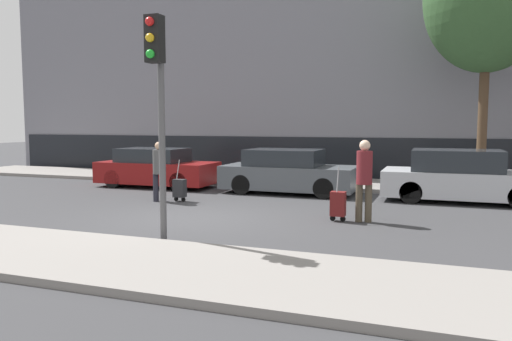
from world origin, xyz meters
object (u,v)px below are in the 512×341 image
object	(u,v)px
parked_car_0	(157,169)
parked_car_2	(461,178)
pedestrian_right	(364,175)
trolley_right	(338,204)
pedestrian_left	(159,168)
parked_car_1	(288,172)
traffic_light	(158,84)
trolley_left	(180,188)

from	to	relation	value
parked_car_0	parked_car_2	bearing A→B (deg)	0.42
pedestrian_right	trolley_right	bearing A→B (deg)	-179.94
pedestrian_left	pedestrian_right	distance (m)	5.75
parked_car_0	pedestrian_left	size ratio (longest dim) A/B	2.43
parked_car_0	parked_car_1	xyz separation A→B (m)	(4.60, 0.08, 0.02)
trolley_right	traffic_light	bearing A→B (deg)	-129.72
parked_car_2	trolley_right	distance (m)	4.72
parked_car_2	traffic_light	xyz separation A→B (m)	(-5.21, -7.02, 2.16)
trolley_right	parked_car_2	bearing A→B (deg)	56.14
pedestrian_right	trolley_right	world-z (taller)	pedestrian_right
parked_car_0	parked_car_1	bearing A→B (deg)	0.95
parked_car_0	pedestrian_right	distance (m)	8.34
pedestrian_right	parked_car_1	bearing A→B (deg)	114.91
pedestrian_right	trolley_right	distance (m)	0.84
parked_car_0	trolley_left	size ratio (longest dim) A/B	3.46
parked_car_0	pedestrian_left	xyz separation A→B (m)	(1.78, -2.76, 0.31)
parked_car_0	parked_car_1	distance (m)	4.61
trolley_left	trolley_right	bearing A→B (deg)	-15.46
parked_car_1	traffic_light	bearing A→B (deg)	-92.29
trolley_left	trolley_right	size ratio (longest dim) A/B	0.96
parked_car_2	pedestrian_right	size ratio (longest dim) A/B	2.36
parked_car_2	pedestrian_right	xyz separation A→B (m)	(-2.09, -3.80, 0.36)
trolley_left	pedestrian_right	size ratio (longest dim) A/B	0.64
parked_car_1	trolley_right	world-z (taller)	parked_car_1
parked_car_1	pedestrian_left	world-z (taller)	pedestrian_left
pedestrian_left	trolley_left	distance (m)	0.79
parked_car_1	traffic_light	world-z (taller)	traffic_light
parked_car_2	pedestrian_right	world-z (taller)	pedestrian_right
traffic_light	parked_car_1	bearing A→B (deg)	87.71
trolley_right	traffic_light	distance (m)	4.72
trolley_left	pedestrian_right	world-z (taller)	pedestrian_right
pedestrian_left	pedestrian_right	xyz separation A→B (m)	(5.67, -0.97, 0.09)
trolley_left	pedestrian_right	distance (m)	5.33
trolley_left	trolley_right	world-z (taller)	trolley_right
parked_car_2	trolley_left	world-z (taller)	parked_car_2
pedestrian_left	pedestrian_right	bearing A→B (deg)	149.22
parked_car_0	traffic_light	size ratio (longest dim) A/B	1.00
trolley_right	trolley_left	bearing A→B (deg)	164.54
parked_car_0	pedestrian_left	bearing A→B (deg)	-57.22
parked_car_2	trolley_right	xyz separation A→B (m)	(-2.62, -3.91, -0.28)
pedestrian_right	parked_car_0	bearing A→B (deg)	141.54
parked_car_2	pedestrian_right	bearing A→B (deg)	-118.78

